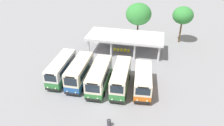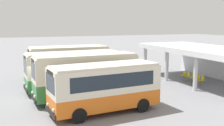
{
  "view_description": "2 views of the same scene",
  "coord_description": "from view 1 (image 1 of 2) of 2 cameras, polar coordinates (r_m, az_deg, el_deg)",
  "views": [
    {
      "loc": [
        6.17,
        -22.07,
        19.08
      ],
      "look_at": [
        -0.22,
        7.14,
        1.86
      ],
      "focal_mm": 34.69,
      "sensor_mm": 36.0,
      "label": 1
    },
    {
      "loc": [
        20.75,
        -2.31,
        5.7
      ],
      "look_at": [
        -2.91,
        7.38,
        1.88
      ],
      "focal_mm": 43.52,
      "sensor_mm": 36.0,
      "label": 2
    }
  ],
  "objects": [
    {
      "name": "city_bus_fifth_blue",
      "position": [
        31.03,
        8.15,
        -4.42
      ],
      "size": [
        2.88,
        7.2,
        3.11
      ],
      "color": "black",
      "rests_on": "ground"
    },
    {
      "name": "roadside_tree_behind_canopy",
      "position": [
        44.58,
        7.01,
        12.66
      ],
      "size": [
        5.12,
        5.12,
        8.2
      ],
      "color": "brown",
      "rests_on": "ground"
    },
    {
      "name": "city_bus_fourth_amber",
      "position": [
        31.0,
        2.34,
        -3.8
      ],
      "size": [
        2.44,
        7.75,
        3.42
      ],
      "color": "black",
      "rests_on": "ground"
    },
    {
      "name": "ground_plane",
      "position": [
        29.82,
        -2.56,
        -9.88
      ],
      "size": [
        180.0,
        180.0,
        0.0
      ],
      "primitive_type": "plane",
      "color": "gray"
    },
    {
      "name": "waiting_chair_second_from_end",
      "position": [
        41.58,
        1.59,
        3.41
      ],
      "size": [
        0.46,
        0.46,
        0.86
      ],
      "color": "slate",
      "rests_on": "ground"
    },
    {
      "name": "waiting_chair_fourth_seat",
      "position": [
        41.46,
        3.45,
        3.29
      ],
      "size": [
        0.46,
        0.46,
        0.86
      ],
      "color": "slate",
      "rests_on": "ground"
    },
    {
      "name": "waiting_chair_end_by_column",
      "position": [
        41.75,
        0.69,
        3.54
      ],
      "size": [
        0.46,
        0.46,
        0.86
      ],
      "color": "slate",
      "rests_on": "ground"
    },
    {
      "name": "waiting_chair_middle_seat",
      "position": [
        41.55,
        2.53,
        3.38
      ],
      "size": [
        0.46,
        0.46,
        0.86
      ],
      "color": "slate",
      "rests_on": "ground"
    },
    {
      "name": "roadside_tree_east_of_canopy",
      "position": [
        46.46,
        18.2,
        11.83
      ],
      "size": [
        4.11,
        4.11,
        7.55
      ],
      "color": "brown",
      "rests_on": "ground"
    },
    {
      "name": "city_bus_nearest_orange",
      "position": [
        34.22,
        -13.16,
        -1.27
      ],
      "size": [
        2.43,
        7.96,
        3.25
      ],
      "color": "black",
      "rests_on": "ground"
    },
    {
      "name": "city_bus_middle_cream",
      "position": [
        31.48,
        -3.36,
        -3.38
      ],
      "size": [
        2.69,
        7.95,
        3.29
      ],
      "color": "black",
      "rests_on": "ground"
    },
    {
      "name": "waiting_chair_fifth_seat",
      "position": [
        41.29,
        4.35,
        3.13
      ],
      "size": [
        0.46,
        0.46,
        0.86
      ],
      "color": "slate",
      "rests_on": "ground"
    },
    {
      "name": "city_bus_second_in_row",
      "position": [
        32.65,
        -8.51,
        -2.2
      ],
      "size": [
        2.42,
        7.55,
        3.45
      ],
      "color": "black",
      "rests_on": "ground"
    },
    {
      "name": "litter_bin_apron",
      "position": [
        26.13,
        -0.8,
        -15.53
      ],
      "size": [
        0.49,
        0.49,
        0.9
      ],
      "color": "#3F3F47",
      "rests_on": "ground"
    },
    {
      "name": "terminal_canopy",
      "position": [
        41.72,
        3.64,
        6.72
      ],
      "size": [
        14.21,
        6.2,
        3.4
      ],
      "color": "silver",
      "rests_on": "ground"
    }
  ]
}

